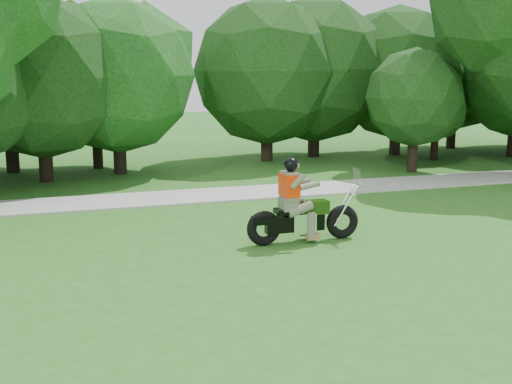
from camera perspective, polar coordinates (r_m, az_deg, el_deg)
ground at (r=13.74m, az=13.63°, el=-5.86°), size 100.00×100.00×0.00m
walkway at (r=20.73m, az=1.77°, el=0.08°), size 60.00×2.20×0.06m
tree_line at (r=26.72m, az=-2.90°, el=10.09°), size 39.27×11.54×7.20m
chopper_motorcycle at (r=14.53m, az=3.80°, el=-1.73°), size 2.74×0.73×1.96m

